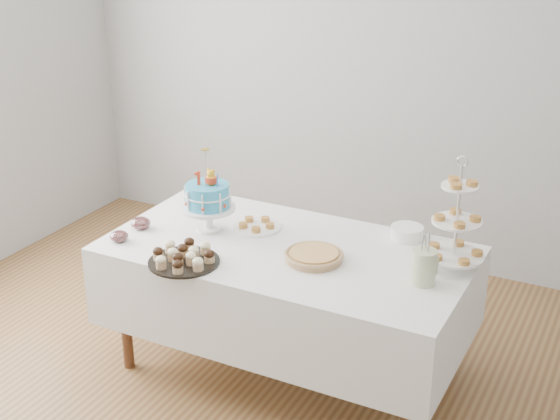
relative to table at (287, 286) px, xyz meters
The scene contains 12 objects.
floor 0.62m from the table, 90.00° to the right, with size 5.00×5.00×0.00m, color brown.
walls 0.86m from the table, 90.00° to the right, with size 5.04×4.04×2.70m.
table is the anchor object (origin of this frame).
birthday_cake 0.60m from the table, behind, with size 0.30×0.30×0.46m.
cupcake_tray 0.62m from the table, 133.83° to the right, with size 0.37×0.37×0.08m.
pie 0.33m from the table, 21.65° to the right, with size 0.30×0.30×0.05m.
tiered_stand 0.98m from the table, 12.06° to the left, with size 0.30×0.30×0.59m.
plate_stack 0.71m from the table, 37.37° to the left, with size 0.18×0.18×0.07m.
pastry_plate 0.39m from the table, 150.65° to the left, with size 0.27×0.27×0.04m.
jam_bowl_a 0.94m from the table, 158.05° to the right, with size 0.10×0.10×0.06m.
jam_bowl_b 0.89m from the table, behind, with size 0.11×0.11×0.07m.
utensil_pitcher 0.83m from the table, ahead, with size 0.12×0.12×0.26m.
Camera 1 is at (1.67, -3.03, 2.53)m, focal length 50.00 mm.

